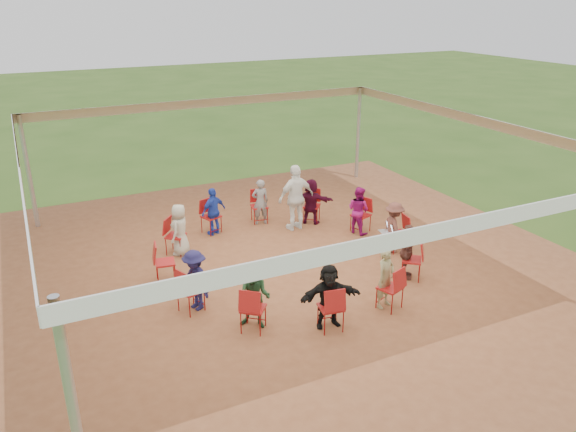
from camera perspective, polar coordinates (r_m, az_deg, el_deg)
name	(u,v)px	position (r m, az deg, el deg)	size (l,w,h in m)	color
ground	(288,265)	(12.87, 0.01, -5.02)	(80.00, 80.00, 0.00)	#304F18
dirt_patch	(288,265)	(12.87, 0.01, -5.00)	(13.00, 13.00, 0.00)	brown
tent	(288,165)	(12.00, 0.02, 5.16)	(10.33, 10.33, 3.00)	#B2B2B7
chair_0	(398,234)	(13.64, 11.11, -1.78)	(0.42, 0.44, 0.90)	#A61716
chair_1	(361,215)	(14.63, 7.41, 0.08)	(0.42, 0.44, 0.90)	#A61716
chair_2	(312,206)	(15.15, 2.43, 1.01)	(0.42, 0.44, 0.90)	#A61716
chair_3	(259,207)	(15.12, -2.93, 0.96)	(0.42, 0.44, 0.90)	#A61716
chair_4	(211,217)	(14.55, -7.83, -0.07)	(0.42, 0.44, 0.90)	#A61716
chair_5	(176,236)	(13.52, -11.34, -2.01)	(0.42, 0.44, 0.90)	#A61716
chair_6	(165,263)	(12.26, -12.38, -4.65)	(0.42, 0.44, 0.90)	#A61716
chair_7	(191,290)	(11.07, -9.87, -7.46)	(0.42, 0.44, 0.90)	#A61716
chair_8	(253,309)	(10.34, -3.57, -9.38)	(0.42, 0.44, 0.90)	#A61716
chair_9	(331,308)	(10.38, 4.37, -9.26)	(0.42, 0.44, 0.90)	#A61716
chair_10	(390,288)	(11.17, 10.33, -7.20)	(0.42, 0.44, 0.90)	#A61716
chair_11	(412,260)	(12.39, 12.45, -4.36)	(0.42, 0.44, 0.90)	#A61716
person_seated_0	(394,227)	(13.52, 10.71, -1.15)	(0.80, 0.40, 1.24)	brown
person_seated_1	(358,210)	(14.47, 7.16, 0.61)	(0.60, 0.35, 1.24)	#901165
person_seated_2	(311,201)	(14.98, 2.35, 1.49)	(1.15, 0.43, 1.24)	#3F0920
person_seated_3	(260,202)	(14.95, -2.84, 1.45)	(0.45, 0.30, 1.24)	gray
person_seated_4	(214,211)	(14.39, -7.56, 0.47)	(0.73, 0.37, 1.24)	#223EB4
person_seated_5	(180,230)	(13.41, -10.93, -1.36)	(0.61, 0.34, 1.24)	#B1B09C
person_seated_6	(195,280)	(11.04, -9.43, -6.44)	(0.80, 0.40, 1.24)	#1B1946
person_seated_7	(255,297)	(10.35, -3.40, -8.20)	(0.60, 0.35, 1.24)	#244D2B
person_seated_8	(329,296)	(10.39, 4.16, -8.10)	(1.15, 0.43, 1.24)	black
person_seated_9	(386,278)	(11.15, 9.88, -6.20)	(0.45, 0.30, 1.24)	#958F5F
person_seated_10	(407,252)	(12.31, 11.96, -3.57)	(0.73, 0.37, 1.24)	brown
standing_person	(296,197)	(14.51, 0.82, 1.89)	(1.02, 0.52, 1.75)	white
cable_coil	(308,264)	(12.90, 2.08, -4.86)	(0.39, 0.39, 0.03)	black
laptop	(388,229)	(13.47, 10.09, -1.35)	(0.32, 0.38, 0.23)	#B7B7BC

